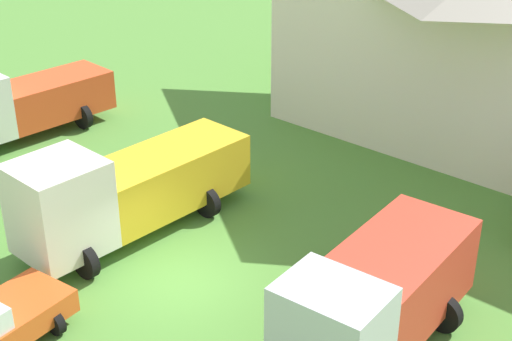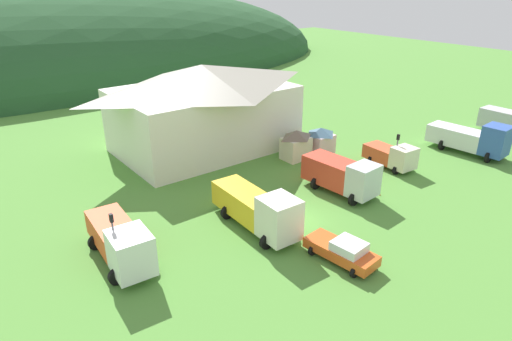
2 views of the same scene
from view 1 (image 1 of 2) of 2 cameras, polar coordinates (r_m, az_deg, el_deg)
The scene contains 4 objects.
ground_plane at distance 23.21m, azimuth -5.46°, elevation -8.47°, with size 200.00×200.00×0.00m, color #518C38.
heavy_rig_white at distance 33.42m, azimuth -17.86°, elevation 4.89°, with size 3.46×7.73×3.20m.
heavy_rig_striped at distance 24.95m, azimuth -10.02°, elevation -1.41°, with size 3.37×8.52×3.52m.
tow_truck_silver at distance 19.83m, azimuth 9.05°, elevation -9.45°, with size 3.58×6.93×3.25m.
Camera 1 is at (14.05, -12.81, 13.32)m, focal length 52.84 mm.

